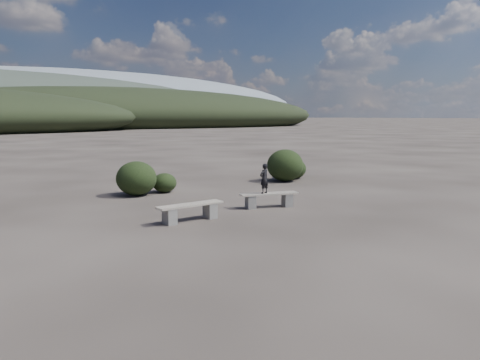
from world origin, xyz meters
TOP-DOWN VIEW (x-y plane):
  - ground at (0.00, 0.00)m, footprint 1200.00×1200.00m
  - bench_left at (-1.57, 3.87)m, footprint 2.00×0.54m
  - bench_right at (1.45, 4.23)m, footprint 1.93×0.89m
  - seated_person at (1.28, 4.27)m, footprint 0.39×0.31m
  - shrub_b at (-1.24, 8.79)m, footprint 1.48×1.48m
  - shrub_c at (-0.09, 8.88)m, footprint 0.93×0.93m
  - shrub_d at (5.76, 8.74)m, footprint 1.65×1.65m
  - shrub_e at (6.69, 9.21)m, footprint 1.12×1.12m

SIDE VIEW (x-z plane):
  - ground at x=0.00m, z-range 0.00..0.00m
  - bench_right at x=1.45m, z-range 0.05..0.52m
  - bench_left at x=-1.57m, z-range 0.05..0.55m
  - shrub_c at x=-0.09m, z-range 0.00..0.75m
  - shrub_e at x=6.69m, z-range 0.00..0.93m
  - shrub_b at x=-1.24m, z-range 0.00..1.27m
  - shrub_d at x=5.76m, z-range 0.00..1.44m
  - seated_person at x=1.28m, z-range 0.47..1.42m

